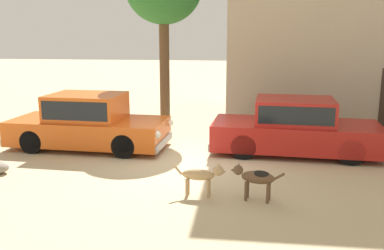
% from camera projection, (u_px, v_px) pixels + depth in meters
% --- Properties ---
extents(ground_plane, '(80.00, 80.00, 0.00)m').
position_uv_depth(ground_plane, '(186.00, 162.00, 10.53)').
color(ground_plane, tan).
extents(parked_sedan_nearest, '(4.51, 2.03, 1.52)m').
position_uv_depth(parked_sedan_nearest, '(88.00, 122.00, 11.68)').
color(parked_sedan_nearest, '#D15619').
rests_on(parked_sedan_nearest, ground_plane).
extents(parked_sedan_second, '(4.60, 2.09, 1.48)m').
position_uv_depth(parked_sedan_second, '(295.00, 127.00, 11.13)').
color(parked_sedan_second, '#AD1E19').
rests_on(parked_sedan_second, ground_plane).
extents(stray_dog_spotted, '(1.06, 0.24, 0.68)m').
position_uv_depth(stray_dog_spotted, '(203.00, 175.00, 8.21)').
color(stray_dog_spotted, tan).
rests_on(stray_dog_spotted, ground_plane).
extents(stray_dog_tan, '(1.04, 0.35, 0.70)m').
position_uv_depth(stray_dog_tan, '(255.00, 177.00, 8.00)').
color(stray_dog_tan, brown).
rests_on(stray_dog_tan, ground_plane).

